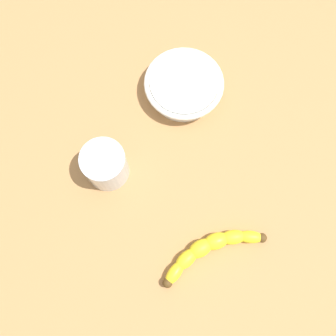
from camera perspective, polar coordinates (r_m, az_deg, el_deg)
wooden_tabletop at (r=84.33cm, az=1.17°, el=-1.60°), size 120.00×120.00×3.00cm
banana at (r=79.17cm, az=6.24°, el=-11.79°), size 13.79×19.75×3.34cm
smoothie_glass at (r=80.07cm, az=-9.22°, el=0.39°), size 9.05×9.05×9.01cm
ceramic_bowl at (r=87.70cm, az=2.34°, el=12.03°), size 17.61×17.61×4.69cm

